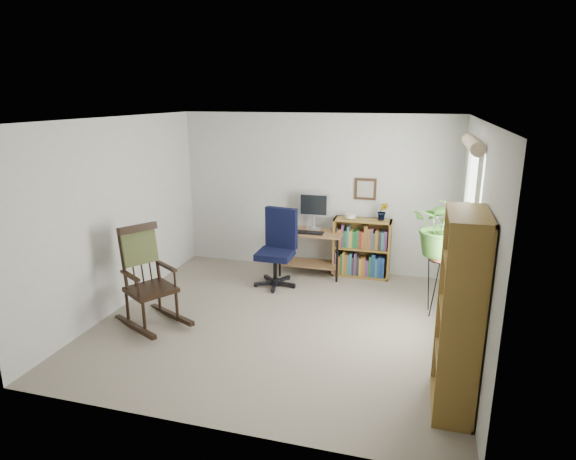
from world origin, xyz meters
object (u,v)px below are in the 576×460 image
(desk, at_px, (311,253))
(office_chair, at_px, (275,248))
(rocking_chair, at_px, (150,276))
(tall_bookshelf, at_px, (459,314))
(low_bookshelf, at_px, (362,248))

(desk, height_order, office_chair, office_chair)
(office_chair, height_order, rocking_chair, rocking_chair)
(desk, distance_m, rocking_chair, 2.60)
(tall_bookshelf, bearing_deg, office_chair, 135.94)
(rocking_chair, distance_m, low_bookshelf, 3.15)
(desk, height_order, tall_bookshelf, tall_bookshelf)
(tall_bookshelf, bearing_deg, low_bookshelf, 111.64)
(office_chair, distance_m, tall_bookshelf, 3.23)
(low_bookshelf, bearing_deg, desk, -170.84)
(low_bookshelf, xyz_separation_m, tall_bookshelf, (1.17, -2.95, 0.43))
(office_chair, xyz_separation_m, rocking_chair, (-1.06, -1.55, 0.04))
(low_bookshelf, bearing_deg, office_chair, -147.81)
(desk, distance_m, tall_bookshelf, 3.46)
(office_chair, height_order, tall_bookshelf, tall_bookshelf)
(desk, relative_size, tall_bookshelf, 0.54)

